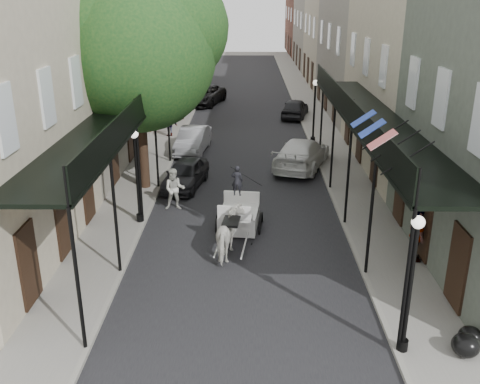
{
  "coord_description": "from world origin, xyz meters",
  "views": [
    {
      "loc": [
        0.13,
        -13.36,
        8.69
      ],
      "look_at": [
        -0.13,
        5.4,
        1.6
      ],
      "focal_mm": 40.0,
      "sensor_mm": 36.0,
      "label": 1
    }
  ],
  "objects_px": {
    "tree_far": "(183,36)",
    "car_left_far": "(204,95)",
    "car_right_far": "(295,108)",
    "pedestrian_walking": "(175,189)",
    "lamppost_right_near": "(410,283)",
    "carriage": "(240,200)",
    "pedestrian_sidewalk_left": "(169,122)",
    "car_right_near": "(302,153)",
    "car_left_near": "(185,174)",
    "pedestrian_sidewalk_right": "(417,235)",
    "lamppost_left": "(137,175)",
    "lamppost_right_far": "(314,110)",
    "horse": "(231,234)",
    "tree_near": "(147,45)",
    "car_left_mid": "(193,140)"
  },
  "relations": [
    {
      "from": "carriage",
      "to": "pedestrian_walking",
      "type": "bearing_deg",
      "value": 155.61
    },
    {
      "from": "car_left_far",
      "to": "car_right_near",
      "type": "height_order",
      "value": "car_right_near"
    },
    {
      "from": "lamppost_right_near",
      "to": "lamppost_left",
      "type": "xyz_separation_m",
      "value": [
        -8.2,
        8.0,
        0.0
      ]
    },
    {
      "from": "carriage",
      "to": "car_left_far",
      "type": "relative_size",
      "value": 0.52
    },
    {
      "from": "lamppost_left",
      "to": "car_left_mid",
      "type": "relative_size",
      "value": 0.88
    },
    {
      "from": "lamppost_left",
      "to": "horse",
      "type": "relative_size",
      "value": 1.87
    },
    {
      "from": "pedestrian_walking",
      "to": "lamppost_right_near",
      "type": "bearing_deg",
      "value": -58.55
    },
    {
      "from": "horse",
      "to": "pedestrian_sidewalk_left",
      "type": "height_order",
      "value": "pedestrian_sidewalk_left"
    },
    {
      "from": "pedestrian_walking",
      "to": "car_left_far",
      "type": "bearing_deg",
      "value": 86.56
    },
    {
      "from": "tree_near",
      "to": "lamppost_left",
      "type": "distance_m",
      "value": 6.1
    },
    {
      "from": "pedestrian_sidewalk_right",
      "to": "car_left_far",
      "type": "xyz_separation_m",
      "value": [
        -9.22,
        27.01,
        -0.32
      ]
    },
    {
      "from": "pedestrian_sidewalk_left",
      "to": "tree_far",
      "type": "bearing_deg",
      "value": -130.44
    },
    {
      "from": "car_left_far",
      "to": "pedestrian_sidewalk_left",
      "type": "bearing_deg",
      "value": -82.35
    },
    {
      "from": "tree_far",
      "to": "car_right_far",
      "type": "distance_m",
      "value": 9.43
    },
    {
      "from": "car_right_far",
      "to": "pedestrian_walking",
      "type": "bearing_deg",
      "value": 82.73
    },
    {
      "from": "tree_near",
      "to": "lamppost_left",
      "type": "xyz_separation_m",
      "value": [
        0.1,
        -4.18,
        -4.44
      ]
    },
    {
      "from": "car_right_far",
      "to": "tree_near",
      "type": "bearing_deg",
      "value": 75.48
    },
    {
      "from": "horse",
      "to": "car_left_near",
      "type": "bearing_deg",
      "value": -65.2
    },
    {
      "from": "lamppost_right_far",
      "to": "horse",
      "type": "bearing_deg",
      "value": -107.11
    },
    {
      "from": "car_left_near",
      "to": "lamppost_right_far",
      "type": "bearing_deg",
      "value": 58.93
    },
    {
      "from": "lamppost_right_near",
      "to": "pedestrian_sidewalk_right",
      "type": "distance_m",
      "value": 5.23
    },
    {
      "from": "pedestrian_sidewalk_left",
      "to": "car_left_near",
      "type": "bearing_deg",
      "value": 68.3
    },
    {
      "from": "car_left_near",
      "to": "tree_far",
      "type": "bearing_deg",
      "value": 106.81
    },
    {
      "from": "car_left_far",
      "to": "car_right_far",
      "type": "bearing_deg",
      "value": -19.22
    },
    {
      "from": "car_right_near",
      "to": "lamppost_right_far",
      "type": "bearing_deg",
      "value": -84.95
    },
    {
      "from": "pedestrian_sidewalk_left",
      "to": "tree_near",
      "type": "bearing_deg",
      "value": 59.24
    },
    {
      "from": "pedestrian_sidewalk_right",
      "to": "car_left_mid",
      "type": "relative_size",
      "value": 0.45
    },
    {
      "from": "carriage",
      "to": "car_left_far",
      "type": "xyz_separation_m",
      "value": [
        -3.29,
        23.95,
        -0.33
      ]
    },
    {
      "from": "pedestrian_walking",
      "to": "lamppost_right_far",
      "type": "bearing_deg",
      "value": 51.39
    },
    {
      "from": "lamppost_right_near",
      "to": "pedestrian_sidewalk_left",
      "type": "bearing_deg",
      "value": 112.61
    },
    {
      "from": "lamppost_left",
      "to": "lamppost_right_far",
      "type": "xyz_separation_m",
      "value": [
        8.2,
        12.0,
        0.0
      ]
    },
    {
      "from": "car_left_far",
      "to": "car_right_near",
      "type": "bearing_deg",
      "value": -53.98
    },
    {
      "from": "pedestrian_sidewalk_right",
      "to": "lamppost_right_far",
      "type": "bearing_deg",
      "value": 5.16
    },
    {
      "from": "car_left_mid",
      "to": "carriage",
      "type": "bearing_deg",
      "value": -68.76
    },
    {
      "from": "pedestrian_walking",
      "to": "pedestrian_sidewalk_right",
      "type": "relative_size",
      "value": 0.93
    },
    {
      "from": "tree_far",
      "to": "car_left_far",
      "type": "bearing_deg",
      "value": 81.76
    },
    {
      "from": "tree_near",
      "to": "lamppost_right_far",
      "type": "bearing_deg",
      "value": 43.31
    },
    {
      "from": "pedestrian_sidewalk_left",
      "to": "car_right_near",
      "type": "xyz_separation_m",
      "value": [
        7.73,
        -5.96,
        -0.23
      ]
    },
    {
      "from": "tree_far",
      "to": "car_left_far",
      "type": "distance_m",
      "value": 7.67
    },
    {
      "from": "lamppost_right_near",
      "to": "pedestrian_walking",
      "type": "relative_size",
      "value": 2.07
    },
    {
      "from": "lamppost_right_near",
      "to": "carriage",
      "type": "relative_size",
      "value": 1.33
    },
    {
      "from": "pedestrian_sidewalk_left",
      "to": "pedestrian_sidewalk_right",
      "type": "height_order",
      "value": "pedestrian_sidewalk_right"
    },
    {
      "from": "lamppost_left",
      "to": "carriage",
      "type": "xyz_separation_m",
      "value": [
        3.97,
        -0.09,
        -0.96
      ]
    },
    {
      "from": "carriage",
      "to": "car_right_near",
      "type": "distance_m",
      "value": 8.04
    },
    {
      "from": "tree_far",
      "to": "car_left_near",
      "type": "relative_size",
      "value": 2.23
    },
    {
      "from": "lamppost_left",
      "to": "car_right_near",
      "type": "bearing_deg",
      "value": 46.05
    },
    {
      "from": "carriage",
      "to": "pedestrian_sidewalk_left",
      "type": "relative_size",
      "value": 1.6
    },
    {
      "from": "pedestrian_sidewalk_left",
      "to": "lamppost_right_near",
      "type": "bearing_deg",
      "value": 78.27
    },
    {
      "from": "car_right_far",
      "to": "pedestrian_sidewalk_left",
      "type": "bearing_deg",
      "value": 47.86
    },
    {
      "from": "pedestrian_walking",
      "to": "car_left_far",
      "type": "xyz_separation_m",
      "value": [
        -0.52,
        22.31,
        -0.14
      ]
    }
  ]
}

